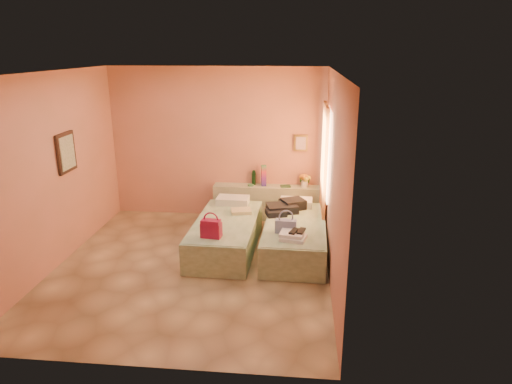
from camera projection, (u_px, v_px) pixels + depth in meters
ground at (193, 266)px, 6.78m from camera, size 4.50×4.50×0.00m
room_walls at (210, 141)px, 6.76m from camera, size 4.02×4.51×2.81m
headboard_ledge at (268, 202)px, 8.58m from camera, size 2.05×0.30×0.65m
bed_left at (226, 235)px, 7.30m from camera, size 0.95×2.02×0.50m
bed_right at (295, 237)px, 7.19m from camera, size 0.95×2.02×0.50m
water_bottle at (254, 178)px, 8.54m from camera, size 0.08×0.08×0.26m
rainbow_box at (264, 176)px, 8.44m from camera, size 0.11×0.11×0.39m
small_dish at (251, 185)px, 8.48m from camera, size 0.14×0.14×0.03m
green_book at (285, 186)px, 8.42m from camera, size 0.20×0.17×0.03m
flower_vase at (305, 179)px, 8.39m from camera, size 0.29×0.29×0.29m
magenta_handbag at (211, 228)px, 6.53m from camera, size 0.31×0.20×0.27m
khaki_garment at (241, 211)px, 7.54m from camera, size 0.37×0.32×0.06m
clothes_pile at (285, 207)px, 7.56m from camera, size 0.70×0.70×0.16m
blue_handbag at (286, 226)px, 6.70m from camera, size 0.32×0.15×0.20m
towel_stack at (293, 236)px, 6.48m from camera, size 0.41×0.37×0.10m
sandal_pair at (298, 231)px, 6.49m from camera, size 0.24×0.27×0.02m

